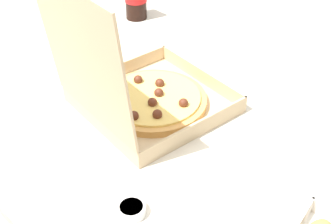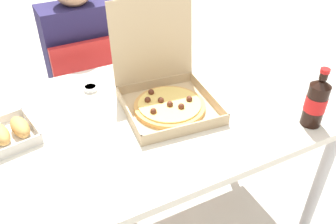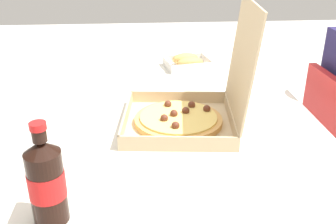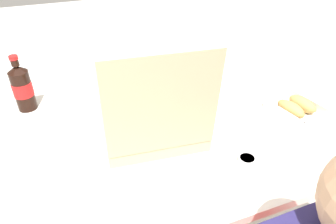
# 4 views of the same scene
# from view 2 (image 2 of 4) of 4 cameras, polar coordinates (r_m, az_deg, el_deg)

# --- Properties ---
(dining_table) EXTENTS (1.43, 0.84, 0.75)m
(dining_table) POSITION_cam_2_polar(r_m,az_deg,el_deg) (1.38, -3.17, -2.55)
(dining_table) COLOR silver
(dining_table) RESTS_ON ground_plane
(chair) EXTENTS (0.41, 0.41, 0.83)m
(chair) POSITION_cam_2_polar(r_m,az_deg,el_deg) (1.99, -12.69, 3.07)
(chair) COLOR red
(chair) RESTS_ON ground_plane
(diner_person) EXTENTS (0.36, 0.41, 1.15)m
(diner_person) POSITION_cam_2_polar(r_m,az_deg,el_deg) (1.94, -14.00, 9.02)
(diner_person) COLOR #333847
(diner_person) RESTS_ON ground_plane
(pizza_box_open) EXTENTS (0.36, 0.40, 0.37)m
(pizza_box_open) POSITION_cam_2_polar(r_m,az_deg,el_deg) (1.34, -0.32, 3.03)
(pizza_box_open) COLOR tan
(pizza_box_open) RESTS_ON dining_table
(bread_side_box) EXTENTS (0.18, 0.21, 0.06)m
(bread_side_box) POSITION_cam_2_polar(r_m,az_deg,el_deg) (1.31, -24.06, -2.92)
(bread_side_box) COLOR white
(bread_side_box) RESTS_ON dining_table
(cola_bottle) EXTENTS (0.07, 0.07, 0.22)m
(cola_bottle) POSITION_cam_2_polar(r_m,az_deg,el_deg) (1.33, 22.80, 1.53)
(cola_bottle) COLOR black
(cola_bottle) RESTS_ON dining_table
(paper_menu) EXTENTS (0.26, 0.23, 0.00)m
(paper_menu) POSITION_cam_2_polar(r_m,az_deg,el_deg) (1.73, 9.97, 8.44)
(paper_menu) COLOR white
(paper_menu) RESTS_ON dining_table
(dipping_sauce_cup) EXTENTS (0.06, 0.06, 0.02)m
(dipping_sauce_cup) POSITION_cam_2_polar(r_m,az_deg,el_deg) (1.49, -12.42, 3.79)
(dipping_sauce_cup) COLOR white
(dipping_sauce_cup) RESTS_ON dining_table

